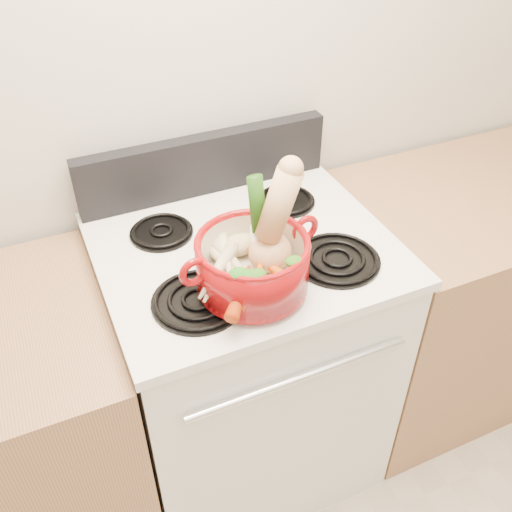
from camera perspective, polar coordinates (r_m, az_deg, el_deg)
name	(u,v)px	position (r m, az deg, el deg)	size (l,w,h in m)	color
wall_back	(193,72)	(1.64, -6.30, 17.81)	(3.50, 0.02, 2.60)	beige
stove_body	(247,365)	(1.87, -0.91, -10.83)	(0.76, 0.65, 0.92)	silver
cooktop	(245,249)	(1.54, -1.09, 0.67)	(0.78, 0.67, 0.03)	silver
control_backsplash	(205,164)	(1.71, -5.14, 9.14)	(0.76, 0.05, 0.18)	black
oven_handle	(301,378)	(1.43, 4.49, -12.03)	(0.02, 0.02, 0.60)	silver
counter_right	(503,278)	(2.38, 23.49, -2.03)	(1.36, 0.65, 0.90)	#9A6C48
burner_front_left	(198,300)	(1.36, -5.82, -4.39)	(0.22, 0.22, 0.02)	black
burner_front_right	(337,259)	(1.48, 8.12, -0.25)	(0.22, 0.22, 0.02)	black
burner_back_left	(161,231)	(1.58, -9.45, 2.48)	(0.17, 0.17, 0.02)	black
burner_back_right	(286,200)	(1.69, 2.97, 5.63)	(0.17, 0.17, 0.02)	black
dutch_oven	(253,264)	(1.33, -0.35, -0.82)	(0.27, 0.27, 0.13)	maroon
pot_handle_left	(194,272)	(1.25, -6.19, -1.59)	(0.07, 0.07, 0.02)	maroon
pot_handle_right	(305,229)	(1.38, 4.96, 2.75)	(0.07, 0.07, 0.02)	maroon
squash	(271,223)	(1.30, 1.48, 3.33)	(0.11, 0.11, 0.27)	tan
leek	(259,224)	(1.32, 0.35, 3.26)	(0.04, 0.04, 0.25)	white
ginger	(239,245)	(1.41, -1.71, 1.08)	(0.09, 0.07, 0.05)	tan
parsnip_0	(226,263)	(1.36, -3.01, -0.68)	(0.04, 0.04, 0.20)	beige
parsnip_1	(219,271)	(1.33, -3.74, -1.53)	(0.04, 0.04, 0.18)	beige
parsnip_2	(231,258)	(1.36, -2.51, -0.23)	(0.04, 0.04, 0.20)	beige
parsnip_3	(216,271)	(1.32, -4.01, -1.50)	(0.04, 0.04, 0.17)	beige
parsnip_4	(226,254)	(1.36, -3.06, 0.22)	(0.04, 0.04, 0.19)	#F1E8C4
carrot_0	(249,288)	(1.30, -0.75, -3.24)	(0.03, 0.03, 0.14)	#C55209
carrot_1	(240,293)	(1.28, -1.59, -3.74)	(0.03, 0.03, 0.16)	#CB3B0A
carrot_2	(271,268)	(1.33, 1.49, -1.19)	(0.03, 0.03, 0.17)	#D2420A
carrot_3	(259,278)	(1.30, 0.30, -2.21)	(0.03, 0.03, 0.14)	#D6540A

